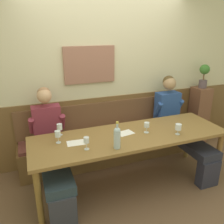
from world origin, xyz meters
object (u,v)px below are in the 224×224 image
wine_glass_left_end (86,141)px  wine_glass_right_end (60,127)px  person_center_right_seat (51,145)px  wine_glass_center_rear (58,134)px  dining_table (130,140)px  wine_glass_center_front (147,125)px  person_left_seat (178,122)px  wall_bench (112,144)px  wine_glass_near_bucket (178,127)px  wine_bottle_amber_mid (117,137)px  potted_plant (204,74)px

wine_glass_left_end → wine_glass_right_end: same height
person_center_right_seat → wine_glass_center_rear: size_ratio=8.50×
dining_table → wine_glass_left_end: wine_glass_left_end is taller
wine_glass_right_end → wine_glass_center_front: size_ratio=1.07×
person_left_seat → wine_glass_left_end: 1.70m
wall_bench → wine_glass_near_bucket: 1.20m
person_center_right_seat → wine_bottle_amber_mid: size_ratio=4.04×
dining_table → wine_glass_near_bucket: size_ratio=18.07×
wine_glass_near_bucket → wine_glass_right_end: bearing=160.0°
dining_table → wine_glass_right_end: size_ratio=16.99×
wine_bottle_amber_mid → wine_glass_near_bucket: wine_bottle_amber_mid is taller
potted_plant → wine_glass_center_front: bearing=-153.6°
dining_table → potted_plant: bearing=22.9°
wall_bench → potted_plant: size_ratio=6.97×
wine_glass_left_end → wine_glass_center_front: (0.84, 0.16, -0.01)m
wine_glass_center_rear → wine_glass_center_front: bearing=-5.8°
dining_table → person_left_seat: size_ratio=1.91×
wine_glass_center_rear → potted_plant: (2.61, 0.63, 0.42)m
wine_bottle_amber_mid → wine_glass_right_end: 0.80m
person_center_right_seat → person_left_seat: size_ratio=0.99×
wine_bottle_amber_mid → wine_glass_left_end: size_ratio=2.16×
wall_bench → wine_glass_center_front: size_ratio=20.26×
person_center_right_seat → wine_glass_left_end: person_center_right_seat is taller
person_center_right_seat → wine_glass_left_end: bearing=-55.1°
dining_table → wall_bench: bearing=90.0°
wall_bench → wine_glass_left_end: bearing=-125.8°
wine_bottle_amber_mid → potted_plant: (2.01, 0.99, 0.39)m
person_left_seat → dining_table: bearing=-160.6°
person_center_right_seat → person_left_seat: 1.95m
person_left_seat → wine_glass_center_rear: (-1.88, -0.25, 0.21)m
wine_glass_left_end → wine_glass_center_front: wine_glass_left_end is taller
potted_plant → wall_bench: bearing=-178.8°
dining_table → person_center_right_seat: bearing=161.8°
wine_glass_center_rear → wine_bottle_amber_mid: bearing=-31.1°
dining_table → wine_glass_center_front: bearing=-4.6°
potted_plant → dining_table: bearing=-157.1°
wine_glass_left_end → potted_plant: bearing=21.0°
wine_glass_near_bucket → wine_glass_left_end: bearing=178.5°
person_center_right_seat → wall_bench: bearing=20.9°
wine_bottle_amber_mid → wine_glass_center_front: size_ratio=2.31×
potted_plant → wine_glass_right_end: bearing=-170.7°
wine_bottle_amber_mid → wine_glass_center_rear: wine_bottle_amber_mid is taller
wine_glass_left_end → wine_glass_near_bucket: bearing=-1.5°
wine_glass_near_bucket → wine_glass_center_front: bearing=151.5°
wall_bench → person_center_right_seat: 1.09m
wine_glass_center_front → wine_glass_near_bucket: bearing=-28.5°
wall_bench → person_center_right_seat: (-0.97, -0.37, 0.34)m
wall_bench → person_left_seat: person_left_seat is taller
person_left_seat → wine_glass_right_end: 1.84m
person_center_right_seat → wine_bottle_amber_mid: 0.93m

